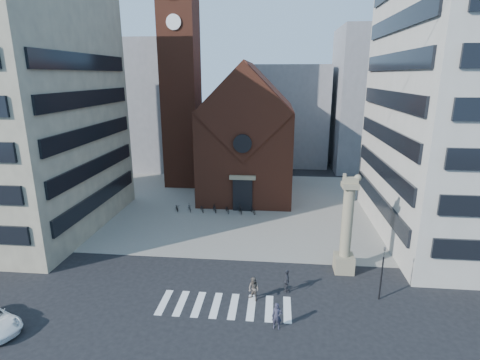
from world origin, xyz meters
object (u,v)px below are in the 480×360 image
at_px(pedestrian_2, 287,281).
at_px(lion_column, 346,234).
at_px(scooter_0, 177,207).
at_px(pedestrian_0, 277,316).
at_px(traffic_light, 382,272).
at_px(pedestrian_1, 254,289).

bearing_deg(pedestrian_2, lion_column, -64.10).
distance_m(pedestrian_2, scooter_0, 21.23).
distance_m(pedestrian_0, scooter_0, 24.49).
distance_m(traffic_light, pedestrian_0, 8.81).
height_order(lion_column, pedestrian_0, lion_column).
height_order(lion_column, scooter_0, lion_column).
height_order(pedestrian_0, pedestrian_2, pedestrian_2).
height_order(pedestrian_1, pedestrian_2, pedestrian_2).
bearing_deg(pedestrian_0, lion_column, 59.19).
bearing_deg(pedestrian_0, scooter_0, 124.49).
xyz_separation_m(traffic_light, pedestrian_1, (-9.39, -1.05, -1.36)).
distance_m(lion_column, pedestrian_1, 9.31).
bearing_deg(traffic_light, pedestrian_0, -151.66).
xyz_separation_m(traffic_light, scooter_0, (-20.05, 16.98, -1.81)).
distance_m(pedestrian_0, pedestrian_1, 3.54).
bearing_deg(pedestrian_1, pedestrian_0, -23.51).
relative_size(traffic_light, pedestrian_2, 2.29).
distance_m(traffic_light, scooter_0, 26.34).
bearing_deg(pedestrian_1, lion_column, 71.41).
bearing_deg(pedestrian_2, traffic_light, -103.36).
relative_size(traffic_light, scooter_0, 2.65).
distance_m(lion_column, scooter_0, 22.44).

